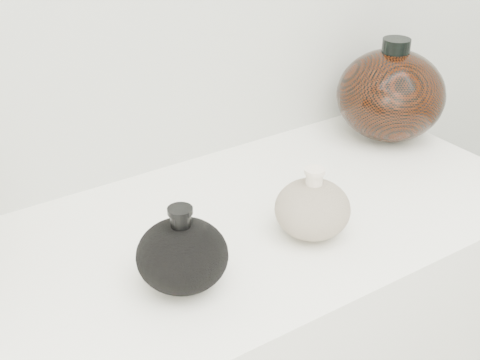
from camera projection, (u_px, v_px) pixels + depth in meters
black_gourd_vase at (182, 255)px, 0.94m from camera, size 0.13×0.13×0.13m
cream_gourd_vase at (312, 208)px, 1.05m from camera, size 0.14×0.14×0.12m
right_round_pot at (391, 95)px, 1.35m from camera, size 0.27×0.27×0.21m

